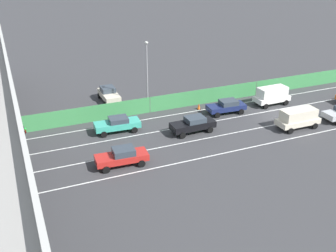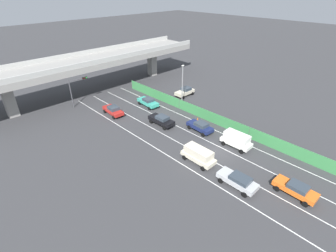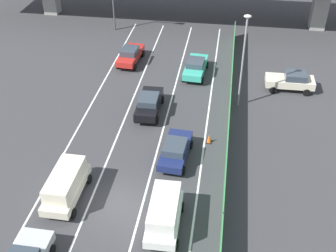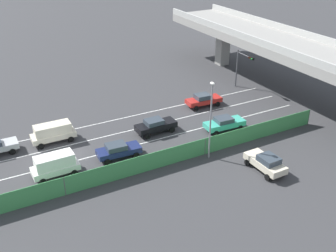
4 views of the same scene
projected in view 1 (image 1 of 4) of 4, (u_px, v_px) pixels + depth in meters
name	position (u px, v px, depth m)	size (l,w,h in m)	color
ground_plane	(278.00, 117.00, 45.02)	(300.00, 300.00, 0.00)	#38383A
lane_line_left_edge	(262.00, 145.00, 38.83)	(0.14, 47.17, 0.01)	silver
lane_line_mid_left	(243.00, 131.00, 41.64)	(0.14, 47.17, 0.01)	silver
lane_line_mid_right	(227.00, 119.00, 44.45)	(0.14, 47.17, 0.01)	silver
lane_line_right_edge	(212.00, 108.00, 47.26)	(0.14, 47.17, 0.01)	silver
green_fence	(206.00, 96.00, 48.30)	(0.10, 43.27, 1.85)	#3D8E4C
car_taxi_teal	(118.00, 124.00, 41.18)	(2.25, 4.77, 1.57)	teal
car_van_cream	(298.00, 117.00, 41.86)	(2.09, 4.62, 2.08)	beige
car_sedan_black	(193.00, 124.00, 41.04)	(2.05, 4.65, 1.66)	black
car_sedan_red	(122.00, 156.00, 35.01)	(2.18, 4.69, 1.63)	red
car_van_white	(272.00, 95.00, 47.84)	(2.11, 4.34, 2.17)	silver
car_sedan_navy	(227.00, 106.00, 45.57)	(2.21, 4.51, 1.56)	navy
parked_sedan_cream	(109.00, 94.00, 48.98)	(4.31, 2.08, 1.72)	beige
traffic_light	(27.00, 156.00, 29.03)	(3.62, 0.49, 5.35)	#47474C
street_lamp	(147.00, 70.00, 44.69)	(0.60, 0.36, 8.08)	gray
traffic_cone	(199.00, 106.00, 46.83)	(0.47, 0.47, 0.74)	orange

